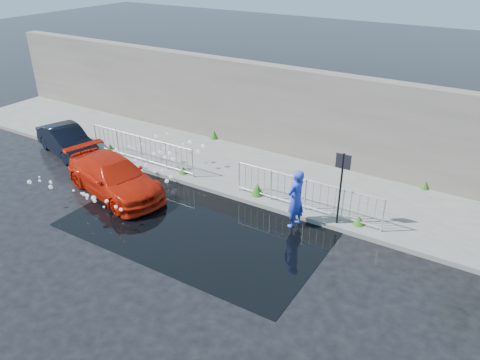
# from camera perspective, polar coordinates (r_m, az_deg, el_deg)

# --- Properties ---
(ground) EXTENTS (90.00, 90.00, 0.00)m
(ground) POSITION_cam_1_polar(r_m,az_deg,el_deg) (14.40, -8.90, -6.64)
(ground) COLOR black
(ground) RESTS_ON ground
(pavement) EXTENTS (30.00, 4.00, 0.15)m
(pavement) POSITION_cam_1_polar(r_m,az_deg,el_deg) (17.90, 1.32, 1.08)
(pavement) COLOR #5F605B
(pavement) RESTS_ON ground
(curb) EXTENTS (30.00, 0.25, 0.16)m
(curb) POSITION_cam_1_polar(r_m,az_deg,el_deg) (16.39, -2.23, -1.51)
(curb) COLOR #5F605B
(curb) RESTS_ON ground
(retaining_wall) EXTENTS (30.00, 0.60, 3.50)m
(retaining_wall) POSITION_cam_1_polar(r_m,az_deg,el_deg) (19.00, 4.78, 8.51)
(retaining_wall) COLOR #5F5B50
(retaining_wall) RESTS_ON pavement
(puddle) EXTENTS (8.00, 5.00, 0.01)m
(puddle) POSITION_cam_1_polar(r_m,az_deg,el_deg) (14.78, -4.93, -5.40)
(puddle) COLOR black
(puddle) RESTS_ON ground
(sign_post) EXTENTS (0.45, 0.06, 2.50)m
(sign_post) POSITION_cam_1_polar(r_m,az_deg,el_deg) (14.06, 12.27, 0.28)
(sign_post) COLOR black
(sign_post) RESTS_ON ground
(railing_left) EXTENTS (5.05, 0.05, 1.10)m
(railing_left) POSITION_cam_1_polar(r_m,az_deg,el_deg) (18.66, -11.96, 3.81)
(railing_left) COLOR silver
(railing_left) RESTS_ON pavement
(railing_right) EXTENTS (5.05, 0.05, 1.10)m
(railing_right) POSITION_cam_1_polar(r_m,az_deg,el_deg) (15.09, 8.00, -1.63)
(railing_right) COLOR silver
(railing_right) RESTS_ON pavement
(weeds) EXTENTS (12.17, 3.93, 0.44)m
(weeds) POSITION_cam_1_polar(r_m,az_deg,el_deg) (17.58, -0.60, 1.50)
(weeds) COLOR #204D14
(weeds) RESTS_ON pavement
(water_spray) EXTENTS (3.45, 5.73, 1.03)m
(water_spray) POSITION_cam_1_polar(r_m,az_deg,el_deg) (17.30, -12.02, 1.66)
(water_spray) COLOR white
(water_spray) RESTS_ON ground
(red_car) EXTENTS (4.69, 2.81, 1.27)m
(red_car) POSITION_cam_1_polar(r_m,az_deg,el_deg) (16.80, -15.10, 0.40)
(red_car) COLOR red
(red_car) RESTS_ON ground
(dark_car) EXTENTS (3.76, 2.20, 1.17)m
(dark_car) POSITION_cam_1_polar(r_m,az_deg,el_deg) (20.66, -20.35, 4.53)
(dark_car) COLOR black
(dark_car) RESTS_ON ground
(person) EXTENTS (0.60, 0.78, 1.90)m
(person) POSITION_cam_1_polar(r_m,az_deg,el_deg) (14.30, 6.80, -2.30)
(person) COLOR blue
(person) RESTS_ON ground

